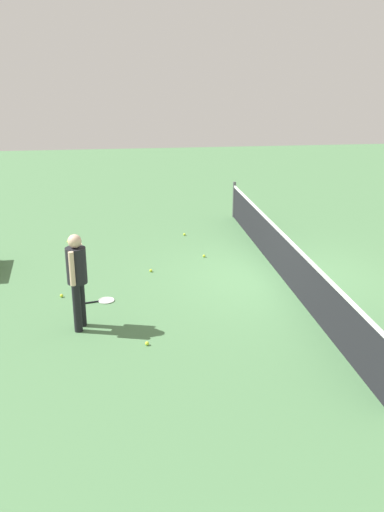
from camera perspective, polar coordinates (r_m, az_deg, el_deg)
The scene contains 10 objects.
ground_plane at distance 11.99m, azimuth 9.28°, elevation -2.14°, with size 40.00×40.00×0.00m, color #4C7A4C.
court_net at distance 11.81m, azimuth 9.40°, elevation 0.13°, with size 10.09×0.09×1.07m.
player_near_side at distance 9.37m, azimuth -11.89°, elevation -1.84°, with size 0.53×0.42×1.70m.
tennis_racket_near_player at distance 10.75m, azimuth -9.06°, elevation -4.61°, with size 0.37×0.61×0.03m.
tennis_ball_near_player at distance 9.05m, azimuth -4.71°, elevation -9.07°, with size 0.07×0.07×0.07m, color #C6E033.
tennis_ball_by_net at distance 14.69m, azimuth -0.80°, elevation 2.27°, with size 0.07×0.07×0.07m, color #C6E033.
tennis_ball_midcourt at distance 13.01m, azimuth 1.26°, elevation 0.01°, with size 0.07×0.07×0.07m, color #C6E033.
tennis_ball_baseline at distance 11.09m, azimuth -13.43°, elevation -4.04°, with size 0.07×0.07×0.07m, color #C6E033.
tennis_ball_stray_left at distance 12.12m, azimuth -4.31°, elevation -1.52°, with size 0.07×0.07×0.07m, color #C6E033.
tennis_ball_stray_right at distance 14.43m, azimuth -12.77°, elevation 1.47°, with size 0.07×0.07×0.07m, color #C6E033.
Camera 1 is at (10.66, -3.39, 4.30)m, focal length 38.40 mm.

